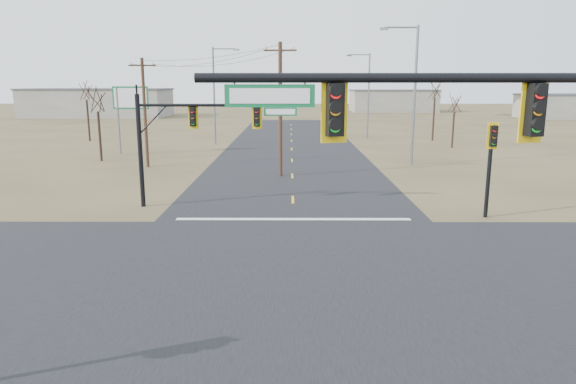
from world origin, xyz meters
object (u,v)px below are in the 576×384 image
(streetlight_c, at_px, (216,91))
(bare_tree_a, at_px, (97,99))
(mast_arm_far, at_px, (197,126))
(streetlight_a, at_px, (412,88))
(pedestal_signal_ne, at_px, (492,150))
(streetlight_b, at_px, (367,91))
(bare_tree_b, at_px, (86,90))
(highway_sign, at_px, (131,107))
(utility_pole_far, at_px, (145,111))
(utility_pole_near, at_px, (280,108))
(mast_arm_near, at_px, (551,152))
(bare_tree_c, at_px, (455,103))
(bare_tree_d, at_px, (435,89))

(streetlight_c, xyz_separation_m, bare_tree_a, (-8.64, -12.90, -0.58))
(streetlight_c, bearing_deg, mast_arm_far, -60.46)
(streetlight_a, bearing_deg, pedestal_signal_ne, -68.06)
(streetlight_a, height_order, streetlight_b, streetlight_a)
(bare_tree_a, bearing_deg, bare_tree_b, 114.14)
(mast_arm_far, relative_size, streetlight_b, 0.84)
(streetlight_a, xyz_separation_m, streetlight_c, (-18.43, 15.01, -0.41))
(mast_arm_far, bearing_deg, highway_sign, 116.10)
(streetlight_b, bearing_deg, mast_arm_far, -120.60)
(utility_pole_far, bearing_deg, bare_tree_b, 122.25)
(utility_pole_far, bearing_deg, streetlight_a, 3.17)
(pedestal_signal_ne, relative_size, utility_pole_near, 0.51)
(pedestal_signal_ne, xyz_separation_m, bare_tree_b, (-34.45, 36.03, 2.51))
(mast_arm_near, distance_m, highway_sign, 45.04)
(pedestal_signal_ne, relative_size, bare_tree_a, 0.72)
(streetlight_a, height_order, bare_tree_c, streetlight_a)
(streetlight_c, relative_size, bare_tree_c, 1.76)
(bare_tree_b, bearing_deg, streetlight_c, -12.02)
(pedestal_signal_ne, xyz_separation_m, highway_sign, (-25.66, 24.51, 1.07))
(highway_sign, bearing_deg, utility_pole_far, -65.09)
(highway_sign, bearing_deg, bare_tree_a, -106.29)
(utility_pole_far, relative_size, streetlight_c, 0.82)
(streetlight_a, bearing_deg, streetlight_c, 162.51)
(mast_arm_near, distance_m, streetlight_a, 33.43)
(utility_pole_near, relative_size, bare_tree_c, 1.59)
(utility_pole_near, distance_m, highway_sign, 19.25)
(utility_pole_near, xyz_separation_m, bare_tree_a, (-16.23, 7.60, 0.41))
(bare_tree_d, bearing_deg, streetlight_a, -110.77)
(pedestal_signal_ne, xyz_separation_m, streetlight_c, (-18.50, 32.63, 2.51))
(pedestal_signal_ne, xyz_separation_m, utility_pole_near, (-10.92, 12.14, 1.53))
(utility_pole_near, distance_m, bare_tree_a, 17.92)
(highway_sign, distance_m, bare_tree_c, 33.35)
(streetlight_a, bearing_deg, bare_tree_d, 90.91)
(streetlight_a, relative_size, streetlight_b, 1.10)
(mast_arm_far, bearing_deg, bare_tree_c, 51.06)
(highway_sign, distance_m, bare_tree_b, 14.56)
(bare_tree_b, bearing_deg, bare_tree_a, -65.86)
(mast_arm_near, xyz_separation_m, highway_sign, (-20.77, 39.95, -0.88))
(pedestal_signal_ne, xyz_separation_m, bare_tree_d, (7.15, 36.66, 2.59))
(utility_pole_near, height_order, utility_pole_far, utility_pole_near)
(mast_arm_far, xyz_separation_m, pedestal_signal_ne, (15.31, -2.44, -1.03))
(streetlight_a, distance_m, bare_tree_d, 20.37)
(highway_sign, height_order, streetlight_a, streetlight_a)
(utility_pole_near, height_order, streetlight_c, streetlight_c)
(mast_arm_far, relative_size, streetlight_c, 0.82)
(streetlight_a, relative_size, bare_tree_b, 1.52)
(utility_pole_far, xyz_separation_m, highway_sign, (-3.59, 8.11, -0.02))
(mast_arm_near, relative_size, streetlight_a, 0.95)
(mast_arm_far, distance_m, bare_tree_b, 38.69)
(mast_arm_near, height_order, utility_pole_far, utility_pole_far)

